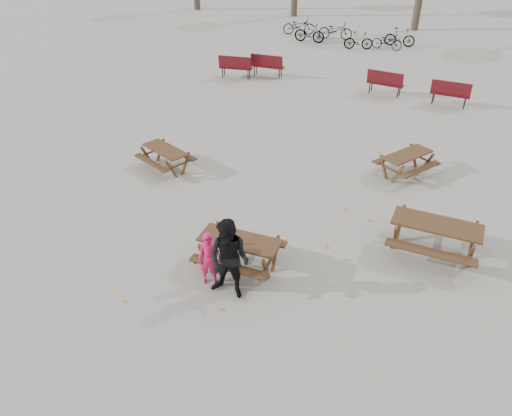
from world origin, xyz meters
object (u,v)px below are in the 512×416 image
at_px(main_picnic_table, 239,246).
at_px(picnic_table_north, 166,159).
at_px(food_tray, 234,240).
at_px(child, 209,259).
at_px(picnic_table_far, 406,164).
at_px(picnic_table_east, 434,239).
at_px(adult, 229,260).
at_px(soda_bottle, 237,242).

xyz_separation_m(main_picnic_table, picnic_table_north, (-3.97, 3.51, -0.25)).
distance_m(food_tray, child, 0.71).
bearing_deg(picnic_table_far, picnic_table_east, -130.03).
relative_size(picnic_table_east, picnic_table_north, 1.29).
distance_m(main_picnic_table, picnic_table_east, 4.56).
bearing_deg(picnic_table_north, adult, -22.66).
distance_m(soda_bottle, child, 0.71).
height_order(child, picnic_table_east, child).
relative_size(child, picnic_table_far, 0.80).
distance_m(soda_bottle, picnic_table_far, 6.71).
bearing_deg(food_tray, child, -117.27).
height_order(main_picnic_table, food_tray, food_tray).
xyz_separation_m(main_picnic_table, adult, (0.17, -0.91, 0.34)).
bearing_deg(child, main_picnic_table, 40.12).
distance_m(adult, picnic_table_far, 7.32).
relative_size(main_picnic_table, picnic_table_east, 0.90).
bearing_deg(food_tray, soda_bottle, -38.04).
height_order(main_picnic_table, picnic_table_north, main_picnic_table).
bearing_deg(child, picnic_table_north, 109.36).
relative_size(soda_bottle, child, 0.13).
relative_size(main_picnic_table, picnic_table_north, 1.16).
bearing_deg(child, adult, -39.43).
height_order(food_tray, adult, adult).
distance_m(soda_bottle, picnic_table_east, 4.64).
distance_m(main_picnic_table, picnic_table_north, 5.31).
distance_m(main_picnic_table, soda_bottle, 0.32).
relative_size(soda_bottle, picnic_table_far, 0.11).
bearing_deg(soda_bottle, main_picnic_table, 96.80).
bearing_deg(food_tray, adult, -72.71).
xyz_separation_m(main_picnic_table, picnic_table_east, (4.03, 2.13, -0.16)).
bearing_deg(main_picnic_table, picnic_table_east, 27.87).
relative_size(main_picnic_table, adult, 0.97).
xyz_separation_m(main_picnic_table, food_tray, (-0.08, -0.10, 0.21)).
bearing_deg(picnic_table_far, soda_bottle, -172.31).
relative_size(soda_bottle, picnic_table_east, 0.08).
bearing_deg(picnic_table_north, soda_bottle, -18.55).
height_order(picnic_table_north, picnic_table_far, picnic_table_far).
bearing_deg(adult, child, 163.93).
height_order(adult, picnic_table_far, adult).
bearing_deg(picnic_table_east, main_picnic_table, -149.45).
distance_m(food_tray, picnic_table_far, 6.68).
xyz_separation_m(child, picnic_table_north, (-3.57, 4.23, -0.30)).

